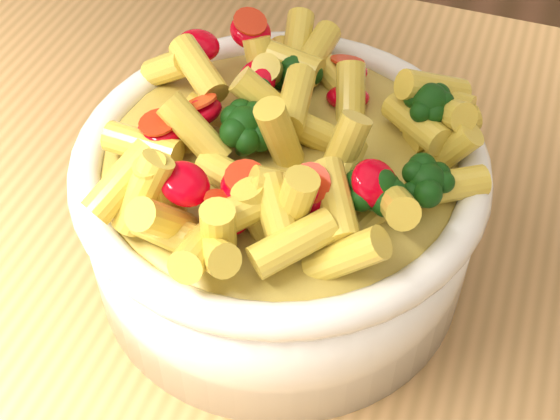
% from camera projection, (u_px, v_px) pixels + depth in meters
% --- Properties ---
extents(table, '(1.20, 0.80, 0.90)m').
position_uv_depth(table, '(363.00, 408.00, 0.59)').
color(table, tan).
rests_on(table, ground).
extents(serving_bowl, '(0.26, 0.26, 0.11)m').
position_uv_depth(serving_bowl, '(280.00, 209.00, 0.52)').
color(serving_bowl, white).
rests_on(serving_bowl, table).
extents(pasta_salad, '(0.21, 0.21, 0.05)m').
position_uv_depth(pasta_salad, '(280.00, 130.00, 0.46)').
color(pasta_salad, '#E1CB47').
rests_on(pasta_salad, serving_bowl).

